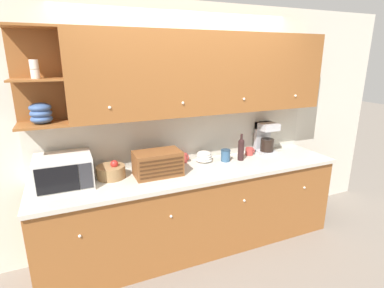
% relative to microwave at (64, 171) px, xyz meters
% --- Properties ---
extents(ground_plane, '(24.00, 24.00, 0.00)m').
position_rel_microwave_xyz_m(ground_plane, '(1.26, 0.24, -1.06)').
color(ground_plane, slate).
extents(wall_back, '(5.60, 0.06, 2.60)m').
position_rel_microwave_xyz_m(wall_back, '(1.26, 0.27, 0.24)').
color(wall_back, beige).
rests_on(wall_back, ground_plane).
extents(counter_unit, '(3.22, 0.69, 0.91)m').
position_rel_microwave_xyz_m(counter_unit, '(1.26, -0.09, -0.60)').
color(counter_unit, '#935628').
rests_on(counter_unit, ground_plane).
extents(backsplash_panel, '(3.20, 0.01, 0.56)m').
position_rel_microwave_xyz_m(backsplash_panel, '(1.26, 0.24, 0.14)').
color(backsplash_panel, beige).
rests_on(backsplash_panel, counter_unit).
extents(upper_cabinets, '(3.20, 0.34, 0.82)m').
position_rel_microwave_xyz_m(upper_cabinets, '(1.43, 0.08, 0.82)').
color(upper_cabinets, '#935628').
rests_on(upper_cabinets, backsplash_panel).
extents(microwave, '(0.48, 0.39, 0.29)m').
position_rel_microwave_xyz_m(microwave, '(0.00, 0.00, 0.00)').
color(microwave, silver).
rests_on(microwave, counter_unit).
extents(fruit_basket, '(0.27, 0.27, 0.18)m').
position_rel_microwave_xyz_m(fruit_basket, '(0.42, 0.04, -0.08)').
color(fruit_basket, '#937047').
rests_on(fruit_basket, counter_unit).
extents(bread_box, '(0.46, 0.28, 0.25)m').
position_rel_microwave_xyz_m(bread_box, '(0.86, -0.07, -0.02)').
color(bread_box, brown).
rests_on(bread_box, counter_unit).
extents(mug_blue_second, '(0.09, 0.08, 0.10)m').
position_rel_microwave_xyz_m(mug_blue_second, '(1.24, 0.17, -0.09)').
color(mug_blue_second, '#B73D38').
rests_on(mug_blue_second, counter_unit).
extents(bowl_stack_on_counter, '(0.19, 0.19, 0.12)m').
position_rel_microwave_xyz_m(bowl_stack_on_counter, '(1.45, 0.11, -0.09)').
color(bowl_stack_on_counter, silver).
rests_on(bowl_stack_on_counter, counter_unit).
extents(storage_canister, '(0.11, 0.11, 0.13)m').
position_rel_microwave_xyz_m(storage_canister, '(1.68, 0.02, -0.08)').
color(storage_canister, '#33567A').
rests_on(storage_canister, counter_unit).
extents(wine_bottle, '(0.07, 0.07, 0.31)m').
position_rel_microwave_xyz_m(wine_bottle, '(1.86, -0.02, -0.01)').
color(wine_bottle, black).
rests_on(wine_bottle, counter_unit).
extents(mug, '(0.11, 0.09, 0.09)m').
position_rel_microwave_xyz_m(mug, '(2.06, 0.10, -0.10)').
color(mug, '#B73D38').
rests_on(mug, counter_unit).
extents(coffee_maker, '(0.21, 0.22, 0.37)m').
position_rel_microwave_xyz_m(coffee_maker, '(2.29, 0.11, 0.04)').
color(coffee_maker, '#B7B7BC').
rests_on(coffee_maker, counter_unit).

